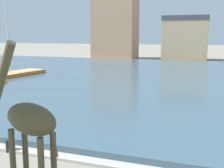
{
  "coord_description": "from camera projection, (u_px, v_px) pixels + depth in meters",
  "views": [
    {
      "loc": [
        4.87,
        -2.4,
        4.58
      ],
      "look_at": [
        0.34,
        10.62,
        2.2
      ],
      "focal_mm": 44.79,
      "sensor_mm": 36.0,
      "label": 1
    }
  ],
  "objects": [
    {
      "name": "mooring_bollard",
      "position": [
        9.0,
        146.0,
        11.14
      ],
      "size": [
        0.24,
        0.24,
        0.5
      ],
      "primitive_type": "cylinder",
      "color": "#232326",
      "rests_on": "ground"
    },
    {
      "name": "giraffe_statue",
      "position": [
        27.0,
        122.0,
        7.16
      ],
      "size": [
        2.66,
        1.1,
        4.72
      ],
      "color": "#4C4228",
      "rests_on": "ground"
    },
    {
      "name": "sailboat_orange",
      "position": [
        9.0,
        76.0,
        29.36
      ],
      "size": [
        3.52,
        8.65,
        7.68
      ],
      "color": "orange",
      "rests_on": "ground"
    },
    {
      "name": "townhouse_tall_gabled",
      "position": [
        186.0,
        39.0,
        52.13
      ],
      "size": [
        8.07,
        7.51,
        8.14
      ],
      "color": "tan",
      "rests_on": "ground"
    },
    {
      "name": "quay_edge_coping",
      "position": [
        66.0,
        158.0,
        10.5
      ],
      "size": [
        83.37,
        0.5,
        0.12
      ],
      "primitive_type": "cube",
      "color": "#ADA89E",
      "rests_on": "ground"
    },
    {
      "name": "townhouse_end_terrace",
      "position": [
        115.0,
        27.0,
        56.38
      ],
      "size": [
        8.67,
        5.86,
        12.63
      ],
      "color": "tan",
      "rests_on": "ground"
    },
    {
      "name": "harbor_water",
      "position": [
        160.0,
        78.0,
        29.81
      ],
      "size": [
        83.37,
        41.03,
        0.38
      ],
      "primitive_type": "cube",
      "color": "#3D5666",
      "rests_on": "ground"
    }
  ]
}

